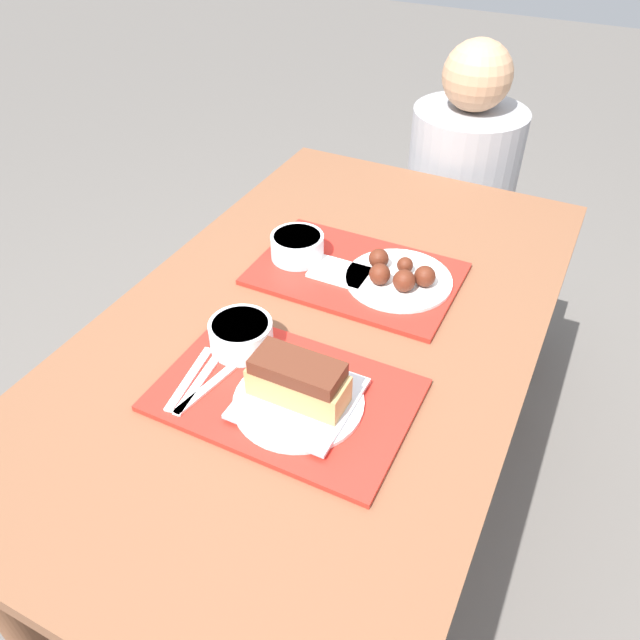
{
  "coord_description": "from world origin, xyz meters",
  "views": [
    {
      "loc": [
        0.44,
        -0.91,
        1.61
      ],
      "look_at": [
        0.02,
        -0.05,
        0.82
      ],
      "focal_mm": 35.0,
      "sensor_mm": 36.0,
      "label": 1
    }
  ],
  "objects_px": {
    "tray_near": "(285,395)",
    "brisket_sandwich_plate": "(298,388)",
    "wings_plate_far": "(398,276)",
    "bowl_coleslaw_far": "(297,245)",
    "tray_far": "(355,274)",
    "person_seated_across": "(463,167)",
    "bowl_coleslaw_near": "(241,334)"
  },
  "relations": [
    {
      "from": "tray_far",
      "to": "brisket_sandwich_plate",
      "type": "bearing_deg",
      "value": -79.99
    },
    {
      "from": "brisket_sandwich_plate",
      "to": "wings_plate_far",
      "type": "relative_size",
      "value": 0.98
    },
    {
      "from": "bowl_coleslaw_near",
      "to": "wings_plate_far",
      "type": "distance_m",
      "value": 0.39
    },
    {
      "from": "person_seated_across",
      "to": "tray_near",
      "type": "bearing_deg",
      "value": -89.7
    },
    {
      "from": "tray_far",
      "to": "wings_plate_far",
      "type": "distance_m",
      "value": 0.1
    },
    {
      "from": "tray_near",
      "to": "person_seated_across",
      "type": "relative_size",
      "value": 0.68
    },
    {
      "from": "brisket_sandwich_plate",
      "to": "bowl_coleslaw_far",
      "type": "height_order",
      "value": "brisket_sandwich_plate"
    },
    {
      "from": "tray_near",
      "to": "tray_far",
      "type": "bearing_deg",
      "value": 95.69
    },
    {
      "from": "bowl_coleslaw_near",
      "to": "brisket_sandwich_plate",
      "type": "xyz_separation_m",
      "value": [
        0.17,
        -0.08,
        0.0
      ]
    },
    {
      "from": "tray_far",
      "to": "person_seated_across",
      "type": "bearing_deg",
      "value": 87.52
    },
    {
      "from": "bowl_coleslaw_far",
      "to": "person_seated_across",
      "type": "relative_size",
      "value": 0.19
    },
    {
      "from": "bowl_coleslaw_near",
      "to": "brisket_sandwich_plate",
      "type": "distance_m",
      "value": 0.19
    },
    {
      "from": "tray_far",
      "to": "bowl_coleslaw_near",
      "type": "xyz_separation_m",
      "value": [
        -0.1,
        -0.33,
        0.04
      ]
    },
    {
      "from": "person_seated_across",
      "to": "bowl_coleslaw_near",
      "type": "bearing_deg",
      "value": -96.63
    },
    {
      "from": "tray_far",
      "to": "person_seated_across",
      "type": "xyz_separation_m",
      "value": [
        0.03,
        0.79,
        -0.07
      ]
    },
    {
      "from": "tray_far",
      "to": "person_seated_across",
      "type": "relative_size",
      "value": 0.68
    },
    {
      "from": "tray_far",
      "to": "brisket_sandwich_plate",
      "type": "relative_size",
      "value": 1.95
    },
    {
      "from": "bowl_coleslaw_near",
      "to": "bowl_coleslaw_far",
      "type": "relative_size",
      "value": 1.0
    },
    {
      "from": "brisket_sandwich_plate",
      "to": "bowl_coleslaw_far",
      "type": "relative_size",
      "value": 1.89
    },
    {
      "from": "person_seated_across",
      "to": "wings_plate_far",
      "type": "bearing_deg",
      "value": -85.05
    },
    {
      "from": "tray_far",
      "to": "bowl_coleslaw_near",
      "type": "relative_size",
      "value": 3.69
    },
    {
      "from": "bowl_coleslaw_near",
      "to": "wings_plate_far",
      "type": "xyz_separation_m",
      "value": [
        0.2,
        0.34,
        -0.01
      ]
    },
    {
      "from": "tray_far",
      "to": "tray_near",
      "type": "bearing_deg",
      "value": -84.31
    },
    {
      "from": "bowl_coleslaw_near",
      "to": "person_seated_across",
      "type": "height_order",
      "value": "person_seated_across"
    },
    {
      "from": "tray_near",
      "to": "brisket_sandwich_plate",
      "type": "distance_m",
      "value": 0.05
    },
    {
      "from": "tray_near",
      "to": "bowl_coleslaw_near",
      "type": "distance_m",
      "value": 0.16
    },
    {
      "from": "wings_plate_far",
      "to": "bowl_coleslaw_far",
      "type": "bearing_deg",
      "value": -177.78
    },
    {
      "from": "brisket_sandwich_plate",
      "to": "wings_plate_far",
      "type": "xyz_separation_m",
      "value": [
        0.03,
        0.42,
        -0.02
      ]
    },
    {
      "from": "brisket_sandwich_plate",
      "to": "wings_plate_far",
      "type": "bearing_deg",
      "value": 86.13
    },
    {
      "from": "tray_far",
      "to": "bowl_coleslaw_far",
      "type": "height_order",
      "value": "bowl_coleslaw_far"
    },
    {
      "from": "brisket_sandwich_plate",
      "to": "wings_plate_far",
      "type": "height_order",
      "value": "brisket_sandwich_plate"
    },
    {
      "from": "wings_plate_far",
      "to": "person_seated_across",
      "type": "xyz_separation_m",
      "value": [
        -0.07,
        0.78,
        -0.09
      ]
    }
  ]
}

